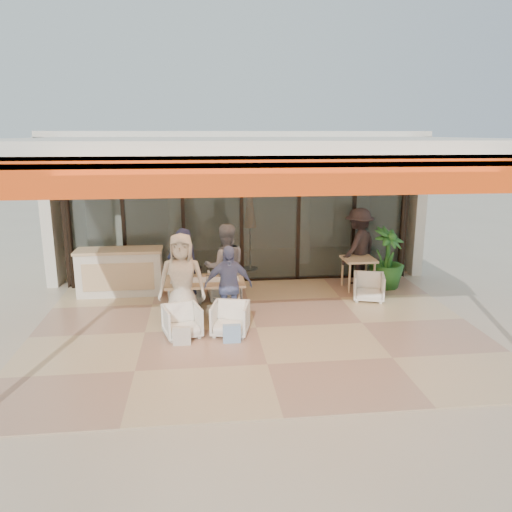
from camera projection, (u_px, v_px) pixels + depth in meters
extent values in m
plane|color=#C6B293|center=(256.00, 329.00, 9.12)|extent=(70.00, 70.00, 0.00)
cube|color=tan|center=(256.00, 329.00, 9.12)|extent=(8.00, 6.00, 0.01)
cube|color=silver|center=(256.00, 144.00, 8.33)|extent=(8.00, 6.00, 0.20)
cube|color=#F9450D|center=(286.00, 176.00, 5.56)|extent=(8.00, 0.12, 0.45)
cube|color=orange|center=(277.00, 161.00, 6.20)|extent=(8.00, 1.50, 0.06)
cylinder|color=black|center=(68.00, 220.00, 11.08)|extent=(0.12, 0.12, 3.20)
cylinder|color=black|center=(403.00, 214.00, 11.94)|extent=(0.12, 0.12, 3.20)
cube|color=#9EADA3|center=(242.00, 216.00, 11.63)|extent=(8.00, 0.03, 3.20)
cube|color=black|center=(242.00, 280.00, 12.00)|extent=(8.00, 0.10, 0.08)
cube|color=black|center=(241.00, 148.00, 11.25)|extent=(8.00, 0.10, 0.08)
cube|color=black|center=(64.00, 219.00, 11.19)|extent=(0.08, 0.10, 3.20)
cube|color=black|center=(123.00, 218.00, 11.33)|extent=(0.08, 0.10, 3.20)
cube|color=black|center=(183.00, 217.00, 11.48)|extent=(0.08, 0.10, 3.20)
cube|color=black|center=(242.00, 216.00, 11.63)|extent=(0.08, 0.10, 3.20)
cube|color=black|center=(298.00, 215.00, 11.78)|extent=(0.08, 0.10, 3.20)
cube|color=black|center=(354.00, 214.00, 11.93)|extent=(0.08, 0.10, 3.20)
cube|color=black|center=(406.00, 213.00, 12.07)|extent=(0.08, 0.10, 3.20)
cube|color=silver|center=(231.00, 194.00, 14.98)|extent=(9.00, 0.25, 3.40)
cube|color=silver|center=(65.00, 204.00, 12.81)|extent=(0.25, 3.50, 3.40)
cube|color=silver|center=(394.00, 199.00, 13.78)|extent=(0.25, 3.50, 3.40)
cube|color=silver|center=(235.00, 136.00, 12.88)|extent=(9.00, 3.50, 0.25)
cube|color=#E2BF89|center=(236.00, 263.00, 13.70)|extent=(8.00, 3.50, 0.02)
cylinder|color=silver|center=(175.00, 211.00, 13.02)|extent=(0.40, 0.40, 3.00)
cylinder|color=silver|center=(303.00, 209.00, 13.40)|extent=(0.40, 0.40, 3.00)
cylinder|color=black|center=(189.00, 153.00, 12.32)|extent=(0.03, 0.03, 0.70)
cube|color=black|center=(189.00, 171.00, 12.43)|extent=(0.30, 0.30, 0.40)
sphere|color=#FFBF72|center=(189.00, 171.00, 12.43)|extent=(0.18, 0.18, 0.18)
cylinder|color=black|center=(327.00, 152.00, 12.70)|extent=(0.03, 0.03, 0.70)
cube|color=black|center=(326.00, 170.00, 12.81)|extent=(0.30, 0.30, 0.40)
sphere|color=#FFBF72|center=(326.00, 170.00, 12.81)|extent=(0.18, 0.18, 0.18)
cylinder|color=black|center=(250.00, 268.00, 13.00)|extent=(0.40, 0.40, 0.05)
cylinder|color=black|center=(250.00, 231.00, 12.76)|extent=(0.04, 0.04, 2.10)
cone|color=orange|center=(250.00, 205.00, 12.60)|extent=(0.32, 0.32, 1.10)
cube|color=silver|center=(120.00, 273.00, 10.92)|extent=(1.80, 0.60, 1.00)
cube|color=#E2BF89|center=(119.00, 250.00, 10.79)|extent=(1.85, 0.65, 0.06)
cube|color=#E2BF89|center=(118.00, 277.00, 10.62)|extent=(1.50, 0.02, 0.60)
cube|color=#E2BF89|center=(205.00, 281.00, 9.56)|extent=(1.50, 0.90, 0.05)
cube|color=white|center=(205.00, 280.00, 9.55)|extent=(1.30, 0.35, 0.01)
cylinder|color=#E2BF89|center=(172.00, 306.00, 9.27)|extent=(0.06, 0.06, 0.70)
cylinder|color=#E2BF89|center=(239.00, 304.00, 9.41)|extent=(0.06, 0.06, 0.70)
cylinder|color=#E2BF89|center=(174.00, 295.00, 9.89)|extent=(0.06, 0.06, 0.70)
cylinder|color=#E2BF89|center=(236.00, 293.00, 10.03)|extent=(0.06, 0.06, 0.70)
cylinder|color=white|center=(181.00, 280.00, 9.35)|extent=(0.06, 0.06, 0.11)
cylinder|color=white|center=(192.00, 274.00, 9.71)|extent=(0.06, 0.06, 0.11)
cylinder|color=white|center=(208.00, 278.00, 9.45)|extent=(0.06, 0.06, 0.11)
cylinder|color=white|center=(220.00, 274.00, 9.75)|extent=(0.06, 0.06, 0.11)
cylinder|color=white|center=(232.00, 279.00, 9.40)|extent=(0.06, 0.06, 0.11)
cylinder|color=#943515|center=(176.00, 274.00, 9.62)|extent=(0.07, 0.07, 0.16)
cylinder|color=black|center=(199.00, 272.00, 9.79)|extent=(0.09, 0.09, 0.17)
cylinder|color=black|center=(199.00, 267.00, 9.77)|extent=(0.10, 0.10, 0.01)
cylinder|color=white|center=(181.00, 285.00, 9.21)|extent=(0.22, 0.22, 0.01)
cylinder|color=white|center=(229.00, 283.00, 9.31)|extent=(0.22, 0.22, 0.01)
cylinder|color=white|center=(182.00, 276.00, 9.81)|extent=(0.22, 0.22, 0.01)
cylinder|color=white|center=(227.00, 274.00, 9.91)|extent=(0.22, 0.22, 0.01)
imported|color=white|center=(185.00, 285.00, 10.52)|extent=(0.76, 0.72, 0.72)
imported|color=white|center=(225.00, 285.00, 10.61)|extent=(0.71, 0.67, 0.68)
imported|color=white|center=(182.00, 320.00, 8.70)|extent=(0.74, 0.71, 0.63)
imported|color=white|center=(230.00, 317.00, 8.79)|extent=(0.74, 0.71, 0.64)
imported|color=#1C243D|center=(183.00, 269.00, 9.92)|extent=(0.70, 0.56, 1.69)
imported|color=slate|center=(225.00, 267.00, 10.00)|extent=(0.90, 0.72, 1.74)
imported|color=beige|center=(182.00, 281.00, 9.04)|extent=(0.89, 0.61, 1.75)
imported|color=#6A7EB1|center=(228.00, 286.00, 9.16)|extent=(0.91, 0.42, 1.51)
cube|color=silver|center=(182.00, 337.00, 8.34)|extent=(0.30, 0.10, 0.34)
cube|color=#99BFD8|center=(232.00, 334.00, 8.44)|extent=(0.30, 0.10, 0.34)
cube|color=#E2BF89|center=(359.00, 259.00, 11.22)|extent=(0.70, 0.70, 0.05)
cylinder|color=#E2BF89|center=(350.00, 279.00, 11.01)|extent=(0.05, 0.05, 0.70)
cylinder|color=#E2BF89|center=(374.00, 278.00, 11.07)|extent=(0.05, 0.05, 0.70)
cylinder|color=#E2BF89|center=(342.00, 272.00, 11.55)|extent=(0.05, 0.05, 0.70)
cylinder|color=#E2BF89|center=(366.00, 271.00, 11.61)|extent=(0.05, 0.05, 0.70)
imported|color=white|center=(369.00, 286.00, 10.60)|extent=(0.77, 0.74, 0.65)
imported|color=black|center=(358.00, 247.00, 11.62)|extent=(1.32, 1.28, 1.81)
imported|color=#1E5919|center=(387.00, 259.00, 11.35)|extent=(1.10, 1.10, 1.41)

